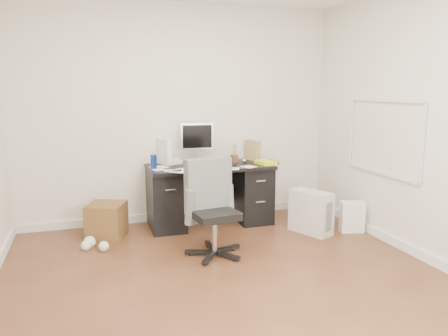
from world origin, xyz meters
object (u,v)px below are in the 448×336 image
(office_chair, at_px, (215,209))
(keyboard, at_px, (218,164))
(lcd_monitor, at_px, (197,143))
(wicker_basket, at_px, (107,220))
(pc_tower, at_px, (311,212))
(desk, at_px, (210,193))

(office_chair, bearing_deg, keyboard, 62.89)
(lcd_monitor, height_order, keyboard, lcd_monitor)
(keyboard, height_order, wicker_basket, keyboard)
(pc_tower, bearing_deg, office_chair, 170.66)
(keyboard, height_order, pc_tower, keyboard)
(office_chair, xyz_separation_m, wicker_basket, (-1.02, 0.91, -0.29))
(keyboard, bearing_deg, lcd_monitor, 138.57)
(desk, relative_size, lcd_monitor, 2.91)
(keyboard, relative_size, office_chair, 0.42)
(desk, bearing_deg, keyboard, -30.66)
(lcd_monitor, bearing_deg, keyboard, -38.83)
(pc_tower, xyz_separation_m, wicker_basket, (-2.29, 0.58, -0.05))
(desk, bearing_deg, lcd_monitor, 126.84)
(lcd_monitor, bearing_deg, pc_tower, -29.91)
(desk, xyz_separation_m, wicker_basket, (-1.26, -0.11, -0.20))
(lcd_monitor, height_order, pc_tower, lcd_monitor)
(wicker_basket, bearing_deg, pc_tower, -14.10)
(desk, height_order, keyboard, keyboard)
(lcd_monitor, distance_m, keyboard, 0.39)
(keyboard, height_order, office_chair, office_chair)
(desk, xyz_separation_m, pc_tower, (1.03, -0.68, -0.15))
(keyboard, xyz_separation_m, wicker_basket, (-1.35, -0.05, -0.57))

